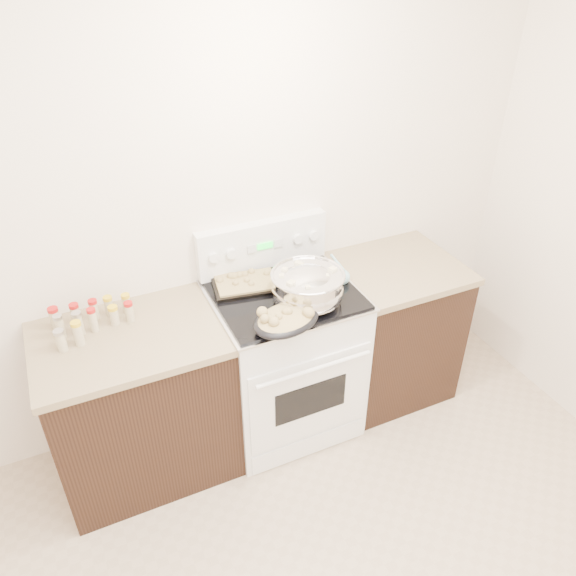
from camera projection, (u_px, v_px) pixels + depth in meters
room_shell at (391, 362)px, 1.38m from camera, size 4.10×3.60×2.75m
counter_left at (142, 403)px, 2.98m from camera, size 0.93×0.67×0.92m
counter_right at (389, 328)px, 3.53m from camera, size 0.73×0.67×0.92m
kitchen_range at (284, 357)px, 3.25m from camera, size 0.78×0.73×1.22m
mixing_bowl at (308, 287)px, 2.88m from camera, size 0.39×0.39×0.22m
roasting_pan at (286, 319)px, 2.72m from camera, size 0.41×0.34×0.12m
baking_sheet at (246, 283)px, 3.04m from camera, size 0.39×0.31×0.06m
wooden_spoon at (304, 290)px, 3.00m from camera, size 0.11×0.24×0.04m
blue_ladle at (342, 276)px, 3.07m from camera, size 0.11×0.28×0.11m
spice_jars at (87, 319)px, 2.74m from camera, size 0.39×0.24×0.13m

